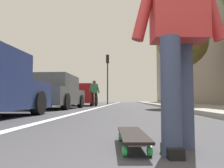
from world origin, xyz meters
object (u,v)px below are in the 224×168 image
Objects in this scene: skateboard at (132,136)px; traffic_light at (108,70)px; street_tree_mid at (182,42)px; parked_car_mid at (56,93)px; pedestrian_distant at (94,91)px; parked_car_far at (82,95)px; skater_person at (178,26)px.

skateboard is 0.18× the size of traffic_light.
street_tree_mid is at bearing -152.41° from traffic_light.
parked_car_mid is 12.20m from traffic_light.
skateboard is at bearing -170.40° from pedestrian_distant.
street_tree_mid is (-3.52, -6.25, 2.83)m from parked_car_far.
skater_person reaches higher than skateboard.
skater_person is at bearing -165.92° from parked_car_far.
parked_car_far is at bearing 12.90° from skateboard.
pedestrian_distant is (4.25, -1.13, 0.22)m from parked_car_mid.
skater_person is 0.37× the size of parked_car_far.
parked_car_mid is 6.00m from parked_car_far.
skateboard is at bearing -174.55° from traffic_light.
traffic_light reaches higher than parked_car_far.
pedestrian_distant is at bearing 11.00° from skater_person.
parked_car_far is at bearing 33.39° from pedestrian_distant.
pedestrian_distant is (-1.74, -1.15, 0.21)m from parked_car_far.
parked_car_mid is at bearing 111.68° from street_tree_mid.
pedestrian_distant reaches higher than parked_car_mid.
skateboard is at bearing -158.56° from parked_car_mid.
street_tree_mid reaches higher than traffic_light.
skater_person is at bearing -113.39° from skateboard.
skater_person is 11.49m from street_tree_mid.
parked_car_mid is 0.89× the size of street_tree_mid.
skater_person is 12.89m from pedestrian_distant.
street_tree_mid is at bearing -15.55° from skateboard.
pedestrian_distant reaches higher than skater_person.
traffic_light reaches higher than skater_person.
parked_car_far is 0.94× the size of traffic_light.
pedestrian_distant is at bearing 178.53° from traffic_light.
parked_car_mid reaches higher than skateboard.
street_tree_mid reaches higher than skater_person.
parked_car_mid is 2.68× the size of pedestrian_distant.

